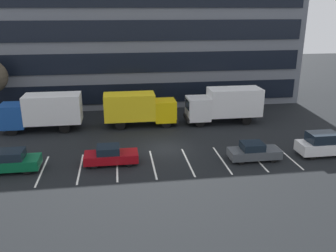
# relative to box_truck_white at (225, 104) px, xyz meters

# --- Properties ---
(ground_plane) EXTENTS (120.00, 120.00, 0.00)m
(ground_plane) POSITION_rel_box_truck_white_xyz_m (-7.19, -6.35, -2.07)
(ground_plane) COLOR black
(office_building) EXTENTS (37.70, 10.36, 14.40)m
(office_building) POSITION_rel_box_truck_white_xyz_m (-7.19, 11.60, 5.13)
(office_building) COLOR slate
(office_building) RESTS_ON ground_plane
(lot_markings) EXTENTS (19.74, 5.40, 0.01)m
(lot_markings) POSITION_rel_box_truck_white_xyz_m (-7.19, -9.46, -2.07)
(lot_markings) COLOR silver
(lot_markings) RESTS_ON ground_plane
(box_truck_white) EXTENTS (7.94, 2.63, 3.68)m
(box_truck_white) POSITION_rel_box_truck_white_xyz_m (0.00, 0.00, 0.00)
(box_truck_white) COLOR white
(box_truck_white) RESTS_ON ground_plane
(box_truck_yellow_all) EXTENTS (7.41, 2.45, 3.44)m
(box_truck_yellow_all) POSITION_rel_box_truck_white_xyz_m (-9.05, 0.17, -0.14)
(box_truck_yellow_all) COLOR yellow
(box_truck_yellow_all) RESTS_ON ground_plane
(box_truck_blue) EXTENTS (7.83, 2.59, 3.63)m
(box_truck_blue) POSITION_rel_box_truck_white_xyz_m (-18.46, 0.11, -0.03)
(box_truck_blue) COLOR #194799
(box_truck_blue) RESTS_ON ground_plane
(suv_white) EXTENTS (4.32, 1.83, 1.95)m
(suv_white) POSITION_rel_box_truck_white_xyz_m (5.56, -9.63, -1.13)
(suv_white) COLOR white
(suv_white) RESTS_ON ground_plane
(sedan_maroon) EXTENTS (4.16, 1.74, 1.49)m
(sedan_maroon) POSITION_rel_box_truck_white_xyz_m (-11.86, -8.92, -1.37)
(sedan_maroon) COLOR maroon
(sedan_maroon) RESTS_ON ground_plane
(sedan_forest) EXTENTS (4.50, 1.88, 1.61)m
(sedan_forest) POSITION_rel_box_truck_white_xyz_m (-19.35, -9.14, -1.31)
(sedan_forest) COLOR #0C5933
(sedan_forest) RESTS_ON ground_plane
(sedan_charcoal) EXTENTS (4.11, 1.72, 1.47)m
(sedan_charcoal) POSITION_rel_box_truck_white_xyz_m (-0.49, -9.76, -1.38)
(sedan_charcoal) COLOR #474C51
(sedan_charcoal) RESTS_ON ground_plane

